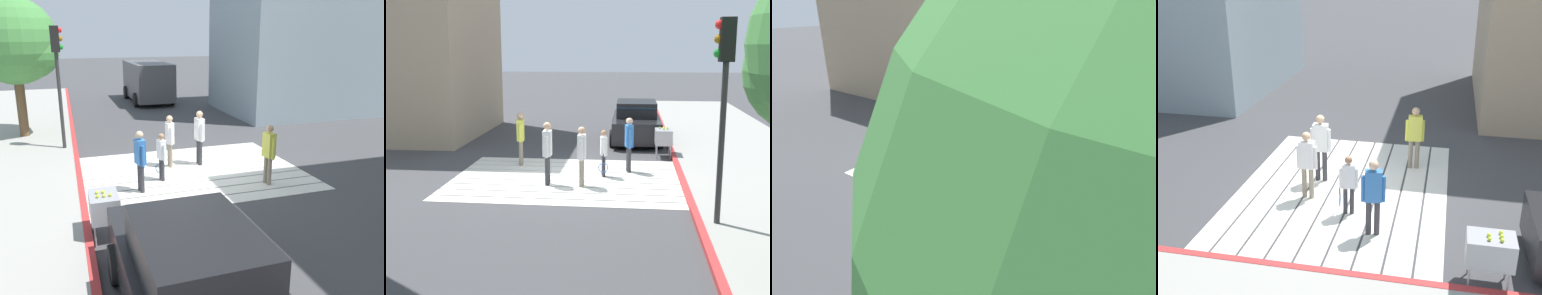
% 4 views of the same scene
% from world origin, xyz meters
% --- Properties ---
extents(ground_plane, '(120.00, 120.00, 0.00)m').
position_xyz_m(ground_plane, '(0.00, 0.00, 0.00)').
color(ground_plane, '#424244').
extents(crosswalk_stripes, '(6.40, 4.90, 0.01)m').
position_xyz_m(crosswalk_stripes, '(0.00, 0.00, 0.01)').
color(crosswalk_stripes, silver).
rests_on(crosswalk_stripes, ground).
extents(curb_painted, '(0.16, 40.00, 0.13)m').
position_xyz_m(curb_painted, '(-3.25, 0.00, 0.07)').
color(curb_painted, '#BC3333').
rests_on(curb_painted, ground).
extents(car_parked_near_curb, '(2.01, 4.31, 1.57)m').
position_xyz_m(car_parked_near_curb, '(-2.00, -6.09, 0.73)').
color(car_parked_near_curb, black).
rests_on(car_parked_near_curb, ground).
extents(van_down_street, '(2.41, 5.22, 2.35)m').
position_xyz_m(van_down_street, '(1.41, 13.04, 1.28)').
color(van_down_street, '#4C4C51').
rests_on(van_down_street, ground).
extents(traffic_light_corner, '(0.39, 0.28, 4.24)m').
position_xyz_m(traffic_light_corner, '(-3.58, 3.53, 3.04)').
color(traffic_light_corner, '#2D2D2D').
rests_on(traffic_light_corner, ground).
extents(street_tree, '(3.20, 3.20, 5.32)m').
position_xyz_m(street_tree, '(-4.95, 5.77, 3.63)').
color(street_tree, brown).
rests_on(street_tree, ground).
extents(tennis_ball_cart, '(0.56, 0.80, 1.02)m').
position_xyz_m(tennis_ball_cart, '(-2.90, -3.18, 0.70)').
color(tennis_ball_cart, '#99999E').
rests_on(tennis_ball_cart, ground).
extents(pedestrian_adult_lead, '(0.26, 0.49, 1.67)m').
position_xyz_m(pedestrian_adult_lead, '(1.64, -1.54, 0.97)').
color(pedestrian_adult_lead, gray).
rests_on(pedestrian_adult_lead, ground).
extents(pedestrian_adult_trailing, '(0.23, 0.50, 1.72)m').
position_xyz_m(pedestrian_adult_trailing, '(0.42, 0.63, 1.00)').
color(pedestrian_adult_trailing, '#333338').
rests_on(pedestrian_adult_trailing, ground).
extents(pedestrian_adult_side, '(0.26, 0.48, 1.64)m').
position_xyz_m(pedestrian_adult_side, '(-1.75, -1.01, 0.95)').
color(pedestrian_adult_side, '#333338').
rests_on(pedestrian_adult_side, ground).
extents(pedestrian_teen_behind, '(0.21, 0.48, 1.62)m').
position_xyz_m(pedestrian_teen_behind, '(-0.51, 0.70, 0.95)').
color(pedestrian_teen_behind, gray).
rests_on(pedestrian_teen_behind, ground).
extents(pedestrian_child_with_racket, '(0.28, 0.43, 1.36)m').
position_xyz_m(pedestrian_child_with_racket, '(-1.04, -0.36, 0.77)').
color(pedestrian_child_with_racket, '#333338').
rests_on(pedestrian_child_with_racket, ground).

